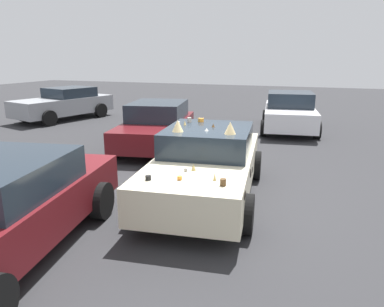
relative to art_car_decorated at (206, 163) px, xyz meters
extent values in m
plane|color=#2D2D30|center=(-0.05, -0.01, -0.71)|extent=(60.00, 60.00, 0.00)
cube|color=beige|center=(-0.05, -0.01, -0.11)|extent=(4.70, 2.41, 0.64)
cube|color=#1E2833|center=(0.18, 0.02, 0.45)|extent=(2.11, 1.92, 0.49)
cylinder|color=black|center=(-1.30, -1.12, -0.38)|extent=(0.69, 0.31, 0.67)
cylinder|color=black|center=(-1.55, 0.73, -0.38)|extent=(0.69, 0.31, 0.67)
cylinder|color=black|center=(1.46, -0.74, -0.38)|extent=(0.69, 0.31, 0.67)
cylinder|color=black|center=(1.21, 1.11, -0.38)|extent=(0.69, 0.31, 0.67)
ellipsoid|color=black|center=(-0.90, 0.80, 0.01)|extent=(0.13, 0.04, 0.11)
ellipsoid|color=black|center=(0.09, 0.94, -0.28)|extent=(0.13, 0.04, 0.13)
ellipsoid|color=black|center=(0.20, -0.90, -0.10)|extent=(0.13, 0.04, 0.12)
ellipsoid|color=black|center=(-0.38, -0.98, 0.03)|extent=(0.11, 0.03, 0.14)
ellipsoid|color=black|center=(1.71, 1.16, 0.00)|extent=(0.16, 0.04, 0.10)
ellipsoid|color=black|center=(-1.69, 0.69, -0.02)|extent=(0.12, 0.04, 0.13)
ellipsoid|color=black|center=(-1.53, -1.13, 0.05)|extent=(0.16, 0.04, 0.10)
ellipsoid|color=black|center=(-1.66, -1.15, 0.07)|extent=(0.15, 0.04, 0.12)
ellipsoid|color=black|center=(-0.27, -0.96, -0.05)|extent=(0.15, 0.04, 0.11)
ellipsoid|color=black|center=(0.82, 1.04, 0.03)|extent=(0.15, 0.04, 0.13)
ellipsoid|color=black|center=(1.84, -0.67, -0.25)|extent=(0.15, 0.04, 0.12)
ellipsoid|color=black|center=(-0.21, 0.90, -0.21)|extent=(0.19, 0.04, 0.08)
cone|color=tan|center=(-1.16, -0.15, 0.27)|extent=(0.11, 0.11, 0.11)
cone|color=tan|center=(-1.53, -0.64, 0.27)|extent=(0.06, 0.06, 0.13)
cylinder|color=orange|center=(-1.69, -0.11, 0.24)|extent=(0.11, 0.11, 0.06)
cylinder|color=black|center=(-1.87, 0.34, 0.25)|extent=(0.12, 0.12, 0.08)
cylinder|color=#51381E|center=(-1.70, -0.83, 0.26)|extent=(0.11, 0.11, 0.11)
sphere|color=gray|center=(-1.26, -0.05, 0.24)|extent=(0.06, 0.06, 0.06)
cone|color=tan|center=(0.26, 0.57, 0.75)|extent=(0.08, 0.08, 0.10)
cylinder|color=gray|center=(0.61, 0.60, 0.75)|extent=(0.12, 0.12, 0.11)
cylinder|color=#A87A38|center=(0.75, 0.42, 0.74)|extent=(0.08, 0.08, 0.08)
cylinder|color=orange|center=(0.75, 0.36, 0.74)|extent=(0.12, 0.12, 0.08)
cylinder|color=silver|center=(0.01, 0.61, 0.76)|extent=(0.08, 0.08, 0.12)
cone|color=#51381E|center=(0.25, -0.05, 0.73)|extent=(0.07, 0.07, 0.07)
cone|color=silver|center=(-0.15, -0.04, 0.72)|extent=(0.08, 0.08, 0.05)
cone|color=#D8BC7F|center=(-0.27, -0.54, 0.81)|extent=(0.22, 0.22, 0.23)
cone|color=#D8BC7F|center=(-0.40, 0.45, 0.81)|extent=(0.22, 0.22, 0.23)
cube|color=#5B1419|center=(-3.20, 2.01, -0.11)|extent=(4.80, 2.57, 0.65)
cube|color=#1E2833|center=(-3.10, 2.02, 0.46)|extent=(2.28, 1.94, 0.49)
cylinder|color=black|center=(-1.64, 1.41, -0.38)|extent=(0.69, 0.34, 0.66)
cylinder|color=black|center=(-1.98, 3.15, -0.38)|extent=(0.69, 0.34, 0.66)
cube|color=gray|center=(6.71, 9.13, -0.08)|extent=(4.78, 2.82, 0.71)
cube|color=#1E2833|center=(7.11, 9.03, 0.50)|extent=(2.26, 2.06, 0.44)
cylinder|color=black|center=(5.14, 8.58, -0.38)|extent=(0.69, 0.37, 0.66)
cylinder|color=black|center=(5.58, 10.35, -0.38)|extent=(0.69, 0.37, 0.66)
cylinder|color=black|center=(7.83, 7.90, -0.38)|extent=(0.69, 0.37, 0.66)
cylinder|color=black|center=(8.28, 9.68, -0.38)|extent=(0.69, 0.37, 0.66)
cube|color=white|center=(7.69, -0.84, -0.12)|extent=(4.41, 2.39, 0.67)
cube|color=#1E2833|center=(7.86, -0.81, 0.49)|extent=(2.08, 1.92, 0.55)
cylinder|color=black|center=(6.54, -1.94, -0.41)|extent=(0.63, 0.30, 0.60)
cylinder|color=black|center=(6.27, -0.10, -0.41)|extent=(0.63, 0.30, 0.60)
cylinder|color=black|center=(9.11, -1.57, -0.41)|extent=(0.63, 0.30, 0.60)
cylinder|color=black|center=(8.84, 0.27, -0.41)|extent=(0.63, 0.30, 0.60)
cube|color=#5B1419|center=(3.32, 2.75, -0.14)|extent=(4.42, 2.57, 0.60)
cube|color=#1E2833|center=(3.58, 2.81, 0.44)|extent=(2.29, 1.99, 0.54)
cylinder|color=black|center=(2.25, 1.61, -0.39)|extent=(0.68, 0.35, 0.65)
cylinder|color=black|center=(1.87, 3.36, -0.39)|extent=(0.68, 0.35, 0.65)
cylinder|color=black|center=(4.76, 2.14, -0.39)|extent=(0.68, 0.35, 0.65)
cylinder|color=black|center=(4.39, 3.90, -0.39)|extent=(0.68, 0.35, 0.65)
camera|label=1|loc=(-6.63, -2.18, 2.08)|focal=33.71mm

